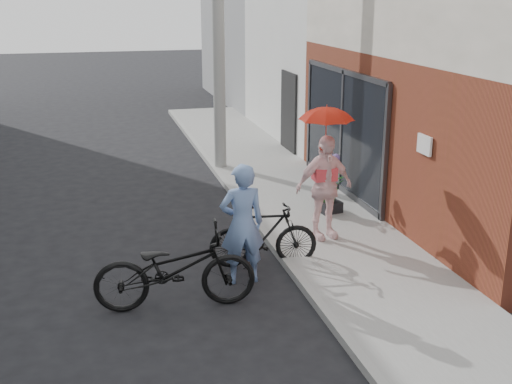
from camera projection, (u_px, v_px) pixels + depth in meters
name	position (u px, v px, depth m)	size (l,w,h in m)	color
ground	(231.00, 279.00, 9.56)	(80.00, 80.00, 0.00)	black
sidewalk	(317.00, 219.00, 11.91)	(2.20, 24.00, 0.12)	gray
curb	(257.00, 225.00, 11.62)	(0.12, 24.00, 0.12)	#9E9E99
plaster_building	(403.00, 14.00, 18.59)	(8.00, 6.00, 7.00)	silver
east_building_far	(320.00, 8.00, 25.05)	(8.00, 8.00, 7.00)	gray
utility_pole	(218.00, 20.00, 14.33)	(0.28, 0.28, 7.00)	#9E9E99
officer	(242.00, 224.00, 9.22)	(0.66, 0.43, 1.80)	#6682B5
bike_left	(175.00, 269.00, 8.54)	(0.75, 2.15, 1.13)	black
bike_right	(263.00, 236.00, 9.88)	(0.47, 1.68, 1.01)	black
kimono_woman	(324.00, 187.00, 10.62)	(1.03, 0.43, 1.76)	#FAD2D2
parasol	(327.00, 112.00, 10.24)	(0.85, 0.85, 0.75)	red
planter	(329.00, 206.00, 12.12)	(0.40, 0.40, 0.21)	black
potted_plant	(330.00, 186.00, 12.00)	(0.54, 0.47, 0.60)	#2C6A2A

